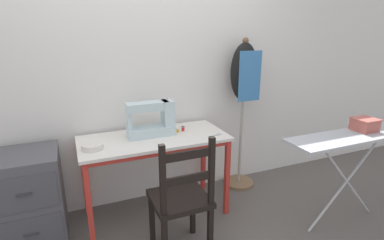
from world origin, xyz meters
name	(u,v)px	position (x,y,z in m)	size (l,w,h in m)	color
ground_plane	(167,231)	(0.00, 0.00, 0.00)	(14.00, 14.00, 0.00)	#5B5651
wall_back	(141,69)	(0.00, 0.64, 1.27)	(10.00, 0.05, 2.55)	silver
sewing_table	(155,147)	(0.00, 0.27, 0.65)	(1.24, 0.58, 0.74)	silver
sewing_machine	(153,120)	(0.01, 0.34, 0.88)	(0.41, 0.17, 0.32)	silver
fabric_bowl	(92,146)	(-0.51, 0.21, 0.76)	(0.16, 0.16, 0.04)	silver
scissors	(213,136)	(0.47, 0.11, 0.74)	(0.14, 0.08, 0.01)	silver
thread_spool_near_machine	(178,131)	(0.23, 0.33, 0.76)	(0.03, 0.03, 0.03)	yellow
thread_spool_mid_table	(183,129)	(0.28, 0.34, 0.76)	(0.04, 0.04, 0.04)	red
wooden_chair	(181,200)	(0.02, -0.29, 0.45)	(0.40, 0.38, 0.95)	black
filing_cabinet	(31,198)	(-0.99, 0.33, 0.37)	(0.46, 0.49, 0.73)	#4C4C51
dress_form	(244,83)	(0.98, 0.46, 1.11)	(0.32, 0.32, 1.55)	#846647
ironing_board	(354,140)	(1.45, -0.46, 0.76)	(1.20, 0.30, 0.82)	#ADB2B7
storage_box	(365,124)	(1.61, -0.42, 0.86)	(0.18, 0.17, 0.11)	#AD564C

